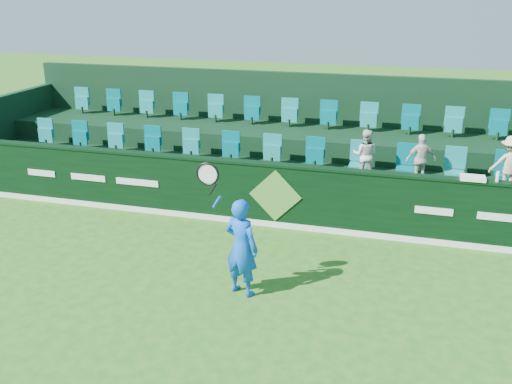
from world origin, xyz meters
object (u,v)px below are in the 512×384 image
(tennis_player, at_px, (241,246))
(spectator_middle, at_px, (421,160))
(spectator_right, at_px, (510,164))
(drinks_bottle, at_px, (498,177))
(towel, at_px, (473,178))
(spectator_left, at_px, (365,155))

(tennis_player, bearing_deg, spectator_middle, 56.06)
(spectator_right, relative_size, drinks_bottle, 6.00)
(spectator_middle, bearing_deg, towel, 109.35)
(towel, bearing_deg, spectator_left, 151.65)
(spectator_left, bearing_deg, spectator_middle, -179.67)
(tennis_player, bearing_deg, drinks_bottle, 35.35)
(spectator_right, height_order, drinks_bottle, spectator_right)
(spectator_left, distance_m, spectator_right, 2.85)
(spectator_middle, xyz_separation_m, drinks_bottle, (1.35, -1.12, 0.11))
(tennis_player, bearing_deg, towel, 38.38)
(spectator_left, bearing_deg, spectator_right, -179.67)
(spectator_middle, xyz_separation_m, towel, (0.93, -1.12, 0.05))
(towel, bearing_deg, drinks_bottle, 0.00)
(spectator_left, relative_size, drinks_bottle, 5.70)
(tennis_player, bearing_deg, spectator_right, 42.25)
(tennis_player, distance_m, towel, 4.64)
(spectator_left, xyz_separation_m, spectator_right, (2.85, 0.00, 0.03))
(drinks_bottle, bearing_deg, spectator_left, 155.84)
(spectator_right, bearing_deg, tennis_player, 38.52)
(spectator_left, xyz_separation_m, spectator_middle, (1.14, 0.00, -0.01))
(spectator_left, bearing_deg, drinks_bottle, 156.17)
(spectator_middle, relative_size, spectator_right, 0.93)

